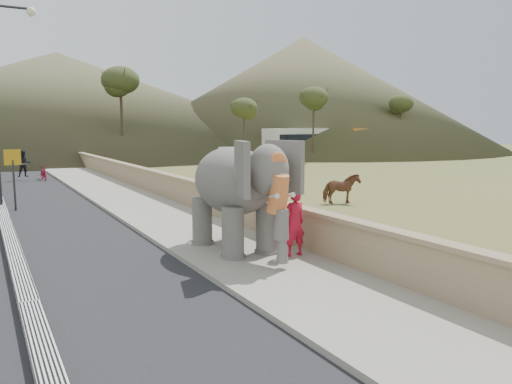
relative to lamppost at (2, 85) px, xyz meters
The scene contains 16 objects.
ground 14.53m from the lamppost, 69.96° to the right, with size 160.00×160.00×0.00m, color olive.
road 5.65m from the lamppost, 96.17° to the right, with size 7.00×120.00×0.03m, color black.
median 5.57m from the lamppost, 96.17° to the right, with size 0.35×120.00×0.22m, color black.
walkway 7.29m from the lamppost, 31.39° to the right, with size 3.00×120.00×0.15m, color #9E9687.
parapet 8.19m from the lamppost, 24.30° to the right, with size 0.30×120.00×1.10m, color tan.
lamppost is the anchor object (origin of this frame).
signboard 3.27m from the lamppost, 68.76° to the right, with size 0.60×0.08×2.40m.
cow 14.13m from the lamppost, 22.68° to the right, with size 0.70×1.54×1.30m, color brown.
distant_car 30.29m from the lamppost, 47.13° to the left, with size 1.70×4.23×1.44m, color silver.
bus_white 35.50m from the lamppost, 34.97° to the left, with size 2.50×11.00×3.10m, color white.
bus_orange 42.35m from the lamppost, 26.14° to the left, with size 2.50×11.00×3.10m, color #C07322.
hill_right 56.54m from the lamppost, 43.89° to the left, with size 56.00×56.00×16.00m, color brown.
hill_far 57.99m from the lamppost, 80.37° to the left, with size 80.00×80.00×14.00m, color brown.
elephant_and_man 12.00m from the lamppost, 65.88° to the right, with size 2.27×3.88×2.76m.
motorcyclist 12.16m from the lamppost, 79.97° to the left, with size 1.83×1.77×1.89m.
trees 18.55m from the lamppost, 69.70° to the left, with size 48.79×43.56×8.93m.
Camera 1 is at (-5.61, -8.94, 3.27)m, focal length 35.00 mm.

